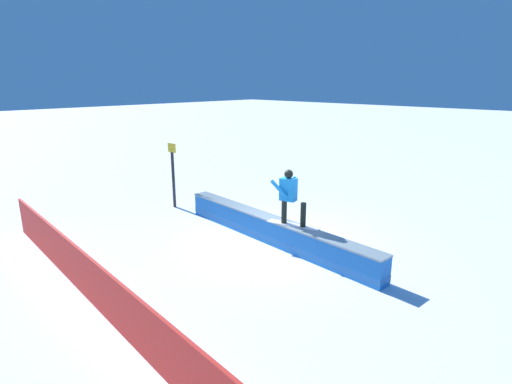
# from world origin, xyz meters

# --- Properties ---
(ground_plane) EXTENTS (120.00, 120.00, 0.00)m
(ground_plane) POSITION_xyz_m (0.00, 0.00, 0.00)
(ground_plane) COLOR white
(grind_box) EXTENTS (6.86, 0.98, 0.70)m
(grind_box) POSITION_xyz_m (0.00, 0.00, 0.32)
(grind_box) COLOR blue
(grind_box) RESTS_ON ground_plane
(snowboarder) EXTENTS (1.43, 0.62, 1.42)m
(snowboarder) POSITION_xyz_m (-0.63, 0.08, 1.47)
(snowboarder) COLOR silver
(snowboarder) RESTS_ON grind_box
(safety_fence) EXTENTS (11.41, 0.93, 1.01)m
(safety_fence) POSITION_xyz_m (0.00, 4.84, 0.50)
(safety_fence) COLOR red
(safety_fence) RESTS_ON ground_plane
(trail_marker) EXTENTS (0.40, 0.10, 2.21)m
(trail_marker) POSITION_xyz_m (4.60, -0.06, 1.18)
(trail_marker) COLOR #262628
(trail_marker) RESTS_ON ground_plane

